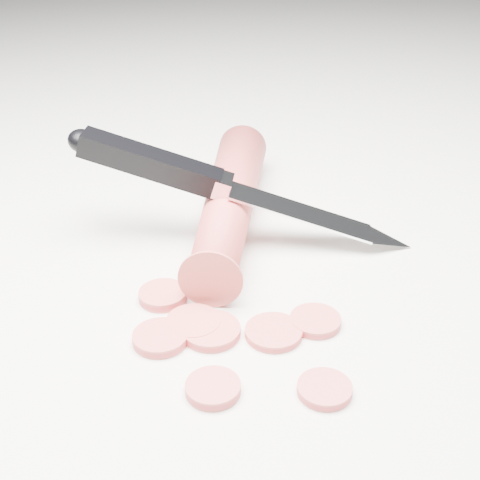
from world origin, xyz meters
TOP-DOWN VIEW (x-y plane):
  - ground at (0.00, 0.00)m, footprint 2.40×2.40m
  - carrot at (0.06, 0.07)m, footprint 0.17×0.21m
  - carrot_slice_0 at (-0.05, -0.09)m, footprint 0.03×0.03m
  - carrot_slice_1 at (-0.03, -0.05)m, footprint 0.04×0.04m
  - carrot_slice_2 at (-0.04, 0.00)m, footprint 0.03×0.03m
  - carrot_slice_3 at (0.04, -0.07)m, footprint 0.03×0.03m
  - carrot_slice_4 at (0.01, -0.07)m, footprint 0.04×0.04m
  - carrot_slice_5 at (-0.06, -0.04)m, footprint 0.04×0.04m
  - carrot_slice_6 at (0.00, -0.13)m, footprint 0.03×0.03m
  - carrot_slice_7 at (-0.03, -0.03)m, footprint 0.04×0.04m
  - kitchen_knife at (0.05, 0.05)m, footprint 0.24×0.19m

SIDE VIEW (x-z plane):
  - ground at x=0.00m, z-range 0.00..0.00m
  - carrot_slice_4 at x=0.01m, z-range 0.00..0.01m
  - carrot_slice_6 at x=0.00m, z-range 0.00..0.01m
  - carrot_slice_3 at x=0.04m, z-range 0.00..0.01m
  - carrot_slice_1 at x=-0.03m, z-range 0.00..0.01m
  - carrot_slice_5 at x=-0.06m, z-range 0.00..0.01m
  - carrot_slice_0 at x=-0.05m, z-range 0.00..0.01m
  - carrot_slice_7 at x=-0.03m, z-range 0.00..0.01m
  - carrot_slice_2 at x=-0.04m, z-range 0.00..0.01m
  - carrot at x=0.06m, z-range 0.00..0.04m
  - kitchen_knife at x=0.05m, z-range 0.00..0.09m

